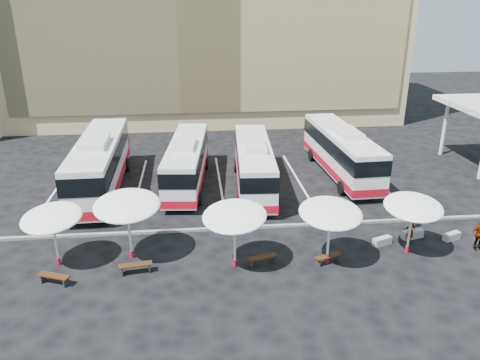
{
  "coord_description": "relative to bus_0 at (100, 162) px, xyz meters",
  "views": [
    {
      "loc": [
        -1.82,
        -24.65,
        13.09
      ],
      "look_at": [
        1.0,
        3.0,
        2.2
      ],
      "focal_mm": 35.0,
      "sensor_mm": 36.0,
      "label": 1
    }
  ],
  "objects": [
    {
      "name": "bus_3",
      "position": [
        18.13,
        1.39,
        -0.14
      ],
      "size": [
        3.22,
        12.27,
        3.86
      ],
      "rotation": [
        0.0,
        0.0,
        0.04
      ],
      "color": "silver",
      "rests_on": "ground"
    },
    {
      "name": "conc_bench_1",
      "position": [
        19.2,
        -9.37,
        -1.87
      ],
      "size": [
        1.37,
        0.73,
        0.49
      ],
      "primitive_type": "cube",
      "rotation": [
        0.0,
        0.0,
        0.24
      ],
      "color": "gray",
      "rests_on": "ground"
    },
    {
      "name": "sunshade_3",
      "position": [
        13.52,
        -11.52,
        0.77
      ],
      "size": [
        3.3,
        3.34,
        3.39
      ],
      "rotation": [
        0.0,
        0.0,
        0.02
      ],
      "color": "silver",
      "rests_on": "ground"
    },
    {
      "name": "curb_divider",
      "position": [
        8.59,
        -7.23,
        -2.04
      ],
      "size": [
        34.0,
        0.25,
        0.15
      ],
      "primitive_type": "cube",
      "color": "black",
      "rests_on": "ground"
    },
    {
      "name": "sunshade_0",
      "position": [
        -0.53,
        -10.28,
        0.59
      ],
      "size": [
        3.66,
        3.69,
        3.19
      ],
      "rotation": [
        0.0,
        0.0,
        -0.23
      ],
      "color": "silver",
      "rests_on": "ground"
    },
    {
      "name": "wood_bench_2",
      "position": [
        10.09,
        -11.37,
        -1.75
      ],
      "size": [
        1.61,
        0.79,
        0.48
      ],
      "rotation": [
        0.0,
        0.0,
        0.25
      ],
      "color": "black",
      "rests_on": "ground"
    },
    {
      "name": "wood_bench_3",
      "position": [
        13.56,
        -11.59,
        -1.77
      ],
      "size": [
        1.53,
        0.82,
        0.45
      ],
      "rotation": [
        0.0,
        0.0,
        0.3
      ],
      "color": "black",
      "rests_on": "ground"
    },
    {
      "name": "conc_bench_0",
      "position": [
        17.16,
        -9.94,
        -1.9
      ],
      "size": [
        1.21,
        0.76,
        0.43
      ],
      "primitive_type": "cube",
      "rotation": [
        0.0,
        0.0,
        0.36
      ],
      "color": "gray",
      "rests_on": "ground"
    },
    {
      "name": "sandstone_building",
      "position": [
        8.59,
        24.14,
        10.51
      ],
      "size": [
        42.0,
        18.25,
        29.6
      ],
      "color": "tan",
      "rests_on": "ground"
    },
    {
      "name": "wood_bench_1",
      "position": [
        3.57,
        -11.52,
        -1.72
      ],
      "size": [
        1.72,
        0.67,
        0.51
      ],
      "rotation": [
        0.0,
        0.0,
        0.14
      ],
      "color": "black",
      "rests_on": "ground"
    },
    {
      "name": "bus_2",
      "position": [
        11.01,
        -0.68,
        -0.26
      ],
      "size": [
        3.22,
        11.59,
        3.64
      ],
      "rotation": [
        0.0,
        0.0,
        -0.07
      ],
      "color": "silver",
      "rests_on": "ground"
    },
    {
      "name": "sunshade_1",
      "position": [
        3.2,
        -9.95,
        0.95
      ],
      "size": [
        3.56,
        3.6,
        3.61
      ],
      "rotation": [
        0.0,
        0.0,
        0.03
      ],
      "color": "silver",
      "rests_on": "ground"
    },
    {
      "name": "passenger_1",
      "position": [
        19.42,
        -8.37,
        -1.26
      ],
      "size": [
        0.98,
        0.85,
        1.72
      ],
      "primitive_type": "imported",
      "rotation": [
        0.0,
        0.0,
        2.87
      ],
      "color": "black",
      "rests_on": "ground"
    },
    {
      "name": "passenger_2",
      "position": [
        22.24,
        -10.97,
        -1.21
      ],
      "size": [
        1.09,
        0.53,
        1.81
      ],
      "primitive_type": "imported",
      "rotation": [
        0.0,
        0.0,
        -0.08
      ],
      "color": "black",
      "rests_on": "ground"
    },
    {
      "name": "passenger_0",
      "position": [
        18.75,
        -10.03,
        -1.27
      ],
      "size": [
        0.72,
        0.73,
        1.69
      ],
      "primitive_type": "imported",
      "rotation": [
        0.0,
        0.0,
        0.81
      ],
      "color": "black",
      "rests_on": "ground"
    },
    {
      "name": "sunshade_2",
      "position": [
        8.64,
        -11.42,
        0.78
      ],
      "size": [
        4.32,
        4.34,
        3.41
      ],
      "rotation": [
        0.0,
        0.0,
        -0.42
      ],
      "color": "silver",
      "rests_on": "ground"
    },
    {
      "name": "bus_0",
      "position": [
        0.0,
        0.0,
        0.0
      ],
      "size": [
        3.24,
        13.11,
        4.14
      ],
      "rotation": [
        0.0,
        0.0,
        0.02
      ],
      "color": "silver",
      "rests_on": "ground"
    },
    {
      "name": "conc_bench_2",
      "position": [
        21.38,
        -9.8,
        -1.91
      ],
      "size": [
        1.18,
        0.74,
        0.42
      ],
      "primitive_type": "cube",
      "rotation": [
        0.0,
        0.0,
        0.36
      ],
      "color": "gray",
      "rests_on": "ground"
    },
    {
      "name": "ground",
      "position": [
        8.59,
        -7.73,
        -2.12
      ],
      "size": [
        120.0,
        120.0,
        0.0
      ],
      "primitive_type": "plane",
      "color": "black",
      "rests_on": "ground"
    },
    {
      "name": "bay_lines",
      "position": [
        8.59,
        0.27,
        -2.11
      ],
      "size": [
        24.15,
        12.0,
        0.01
      ],
      "color": "white",
      "rests_on": "ground"
    },
    {
      "name": "sunshade_4",
      "position": [
        18.19,
        -10.93,
        0.62
      ],
      "size": [
        3.52,
        3.56,
        3.23
      ],
      "rotation": [
        0.0,
        0.0,
        -0.16
      ],
      "color": "silver",
      "rests_on": "ground"
    },
    {
      "name": "bus_1",
      "position": [
        6.17,
        0.47,
        -0.29
      ],
      "size": [
        3.51,
        11.47,
        3.58
      ],
      "rotation": [
        0.0,
        0.0,
        -0.1
      ],
      "color": "silver",
      "rests_on": "ground"
    },
    {
      "name": "wood_bench_0",
      "position": [
        -0.27,
        -12.09,
        -1.74
      ],
      "size": [
        1.64,
        0.98,
        0.49
      ],
      "rotation": [
        0.0,
        0.0,
        -0.38
      ],
      "color": "black",
      "rests_on": "ground"
    }
  ]
}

